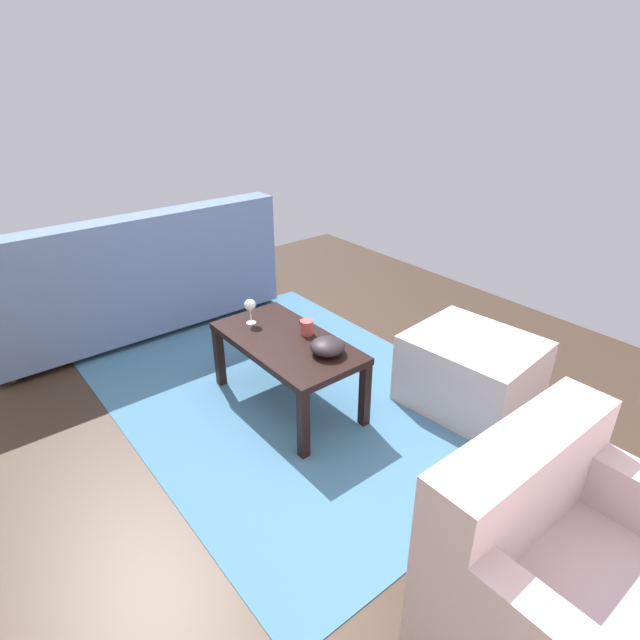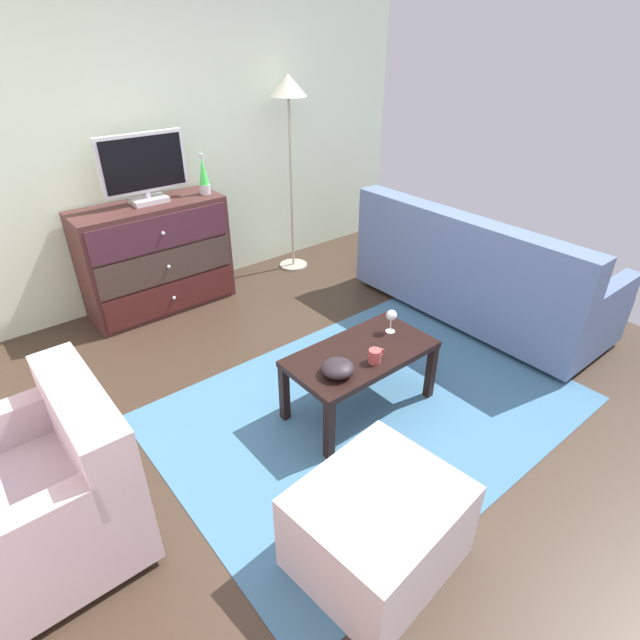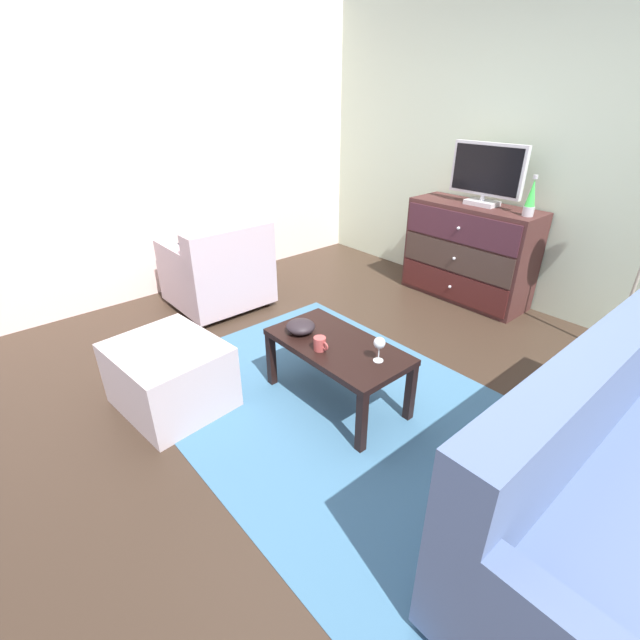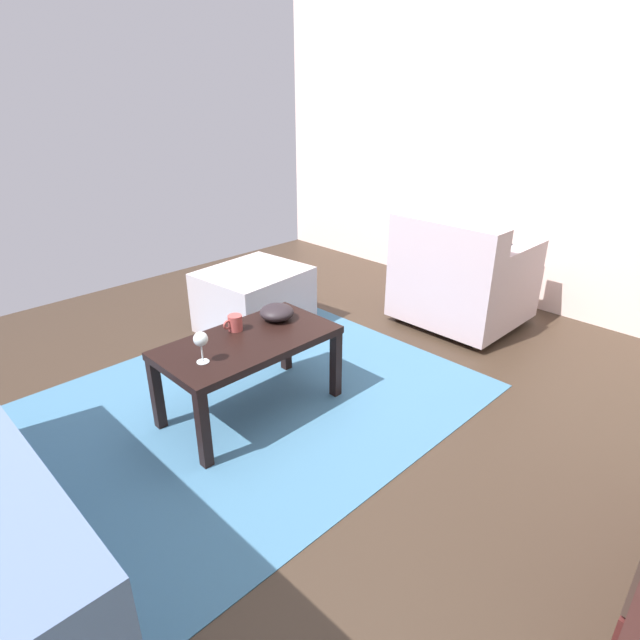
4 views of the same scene
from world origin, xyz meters
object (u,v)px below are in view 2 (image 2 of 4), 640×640
dresser (156,257)px  ottoman (378,527)px  lava_lamp (204,176)px  mug (375,356)px  couch_large (475,277)px  tv (143,167)px  armchair (41,496)px  wine_glass (391,316)px  standing_lamp (289,106)px  bowl_decorative (338,368)px  coffee_table (361,359)px

dresser → ottoman: dresser is taller
lava_lamp → mug: bearing=-93.1°
dresser → couch_large: (1.97, -1.81, -0.11)m
tv → couch_large: (1.94, -1.83, -0.85)m
dresser → armchair: bearing=-125.9°
armchair → ottoman: bearing=-41.7°
wine_glass → couch_large: couch_large is taller
couch_large → ottoman: (-2.25, -1.13, -0.13)m
armchair → standing_lamp: standing_lamp is taller
dresser → wine_glass: (0.70, -2.05, 0.09)m
lava_lamp → standing_lamp: (0.89, -0.01, 0.47)m
dresser → mug: size_ratio=10.54×
ottoman → standing_lamp: standing_lamp is taller
wine_glass → ottoman: size_ratio=0.22×
bowl_decorative → ottoman: (-0.41, -0.76, -0.26)m
wine_glass → standing_lamp: standing_lamp is taller
armchair → ottoman: size_ratio=1.17×
mug → bowl_decorative: size_ratio=0.60×
tv → armchair: 2.58m
wine_glass → armchair: (-2.10, 0.12, -0.21)m
armchair → ottoman: (1.12, -1.00, -0.13)m
tv → bowl_decorative: size_ratio=3.61×
tv → ottoman: tv is taller
wine_glass → standing_lamp: 2.34m
dresser → wine_glass: 2.17m
mug → lava_lamp: bearing=86.9°
armchair → wine_glass: bearing=-3.1°
lava_lamp → armchair: 2.78m
wine_glass → mug: 0.37m
tv → wine_glass: tv is taller
tv → coffee_table: bearing=-80.3°
lava_lamp → ottoman: 3.11m
dresser → ottoman: size_ratio=1.72×
couch_large → armchair: size_ratio=2.57×
tv → standing_lamp: standing_lamp is taller
wine_glass → bowl_decorative: 0.59m
coffee_table → couch_large: (1.57, 0.29, -0.03)m
tv → standing_lamp: 1.40m
lava_lamp → armchair: (-1.90, -1.89, -0.72)m
lava_lamp → armchair: lava_lamp is taller
bowl_decorative → ottoman: bearing=-118.7°
dresser → lava_lamp: 0.79m
standing_lamp → bowl_decorative: bearing=-120.6°
dresser → bowl_decorative: dresser is taller
standing_lamp → dresser: bearing=178.0°
mug → couch_large: size_ratio=0.05×
bowl_decorative → mug: bearing=-11.0°
bowl_decorative → armchair: armchair is taller
coffee_table → ottoman: 1.09m
bowl_decorative → ottoman: size_ratio=0.27×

